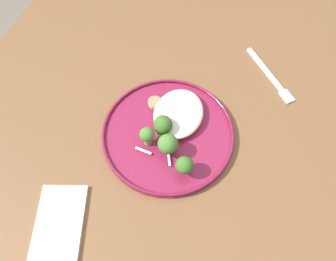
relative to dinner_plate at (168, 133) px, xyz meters
name	(u,v)px	position (x,y,z in m)	size (l,w,h in m)	color
ground	(161,219)	(-0.03, 0.02, -0.75)	(6.00, 6.00, 0.00)	#665B51
wooden_dining_table	(156,157)	(-0.03, 0.02, -0.09)	(1.40, 1.00, 0.74)	brown
dinner_plate	(168,133)	(0.00, 0.00, 0.00)	(0.29, 0.29, 0.02)	maroon
noodle_bed	(178,113)	(0.05, -0.01, 0.02)	(0.13, 0.11, 0.03)	beige
seared_scallop_tiny_bay	(178,114)	(0.05, -0.01, 0.01)	(0.03, 0.03, 0.01)	beige
seared_scallop_tilted_round	(176,131)	(0.00, -0.02, 0.01)	(0.03, 0.03, 0.01)	#DBB77A
seared_scallop_front_small	(155,103)	(0.06, 0.05, 0.01)	(0.03, 0.03, 0.01)	#DBB77A
seared_scallop_large_seared	(164,131)	(-0.01, 0.01, 0.01)	(0.03, 0.03, 0.02)	#E5C689
seared_scallop_half_hidden	(194,114)	(0.06, -0.04, 0.01)	(0.03, 0.03, 0.02)	#E5C689
broccoli_floret_near_rim	(168,144)	(-0.04, -0.01, 0.03)	(0.04, 0.04, 0.06)	#7A994C
broccoli_floret_beside_noodles	(163,125)	(0.00, 0.01, 0.03)	(0.04, 0.04, 0.05)	#7A994C
broccoli_floret_rear_charred	(147,135)	(-0.04, 0.03, 0.04)	(0.03, 0.03, 0.05)	#7A994C
broccoli_floret_split_head	(184,165)	(-0.08, -0.06, 0.03)	(0.04, 0.04, 0.05)	#89A356
onion_sliver_curled_piece	(168,155)	(-0.05, -0.02, 0.01)	(0.05, 0.01, 0.00)	silver
onion_sliver_pale_crescent	(143,151)	(-0.06, 0.03, 0.01)	(0.04, 0.01, 0.00)	silver
dinner_fork	(270,76)	(0.24, -0.19, -0.01)	(0.15, 0.14, 0.00)	silver
folded_napkin	(59,224)	(-0.25, 0.13, 0.00)	(0.15, 0.09, 0.01)	silver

